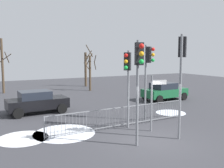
{
  "coord_description": "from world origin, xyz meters",
  "views": [
    {
      "loc": [
        -6.61,
        -8.85,
        3.81
      ],
      "look_at": [
        -0.12,
        3.36,
        2.18
      ],
      "focal_mm": 40.57,
      "sensor_mm": 36.0,
      "label": 1
    }
  ],
  "objects_px": {
    "traffic_light_foreground_right": "(127,72)",
    "bare_tree_centre": "(86,68)",
    "bare_tree_right": "(90,71)",
    "car_black_trailing": "(37,102)",
    "bare_tree_left": "(2,64)",
    "traffic_light_rear_right": "(182,63)",
    "direction_sign_post": "(153,100)",
    "traffic_light_rear_left": "(139,69)",
    "car_green_far": "(164,91)",
    "traffic_light_mid_left": "(148,66)"
  },
  "relations": [
    {
      "from": "traffic_light_foreground_right",
      "to": "bare_tree_left",
      "type": "bearing_deg",
      "value": -24.19
    },
    {
      "from": "traffic_light_rear_right",
      "to": "car_green_far",
      "type": "distance_m",
      "value": 10.08
    },
    {
      "from": "bare_tree_centre",
      "to": "bare_tree_right",
      "type": "xyz_separation_m",
      "value": [
        -1.04,
        -3.63,
        -0.2
      ]
    },
    {
      "from": "car_black_trailing",
      "to": "bare_tree_centre",
      "type": "height_order",
      "value": "bare_tree_centre"
    },
    {
      "from": "traffic_light_mid_left",
      "to": "direction_sign_post",
      "type": "bearing_deg",
      "value": 25.96
    },
    {
      "from": "bare_tree_left",
      "to": "car_green_far",
      "type": "bearing_deg",
      "value": -42.23
    },
    {
      "from": "direction_sign_post",
      "to": "bare_tree_right",
      "type": "xyz_separation_m",
      "value": [
        2.82,
        14.48,
        0.47
      ]
    },
    {
      "from": "direction_sign_post",
      "to": "traffic_light_rear_left",
      "type": "bearing_deg",
      "value": -122.56
    },
    {
      "from": "traffic_light_rear_right",
      "to": "traffic_light_rear_left",
      "type": "xyz_separation_m",
      "value": [
        -2.3,
        -0.03,
        -0.22
      ]
    },
    {
      "from": "car_black_trailing",
      "to": "traffic_light_foreground_right",
      "type": "bearing_deg",
      "value": -60.87
    },
    {
      "from": "traffic_light_foreground_right",
      "to": "traffic_light_mid_left",
      "type": "xyz_separation_m",
      "value": [
        1.8,
        0.71,
        0.24
      ]
    },
    {
      "from": "car_green_far",
      "to": "traffic_light_rear_left",
      "type": "bearing_deg",
      "value": -138.6
    },
    {
      "from": "car_green_far",
      "to": "bare_tree_right",
      "type": "relative_size",
      "value": 0.98
    },
    {
      "from": "bare_tree_centre",
      "to": "bare_tree_right",
      "type": "bearing_deg",
      "value": -105.93
    },
    {
      "from": "traffic_light_rear_right",
      "to": "bare_tree_left",
      "type": "bearing_deg",
      "value": 163.16
    },
    {
      "from": "traffic_light_rear_left",
      "to": "car_black_trailing",
      "type": "distance_m",
      "value": 8.8
    },
    {
      "from": "bare_tree_right",
      "to": "car_black_trailing",
      "type": "bearing_deg",
      "value": -132.1
    },
    {
      "from": "direction_sign_post",
      "to": "car_black_trailing",
      "type": "xyz_separation_m",
      "value": [
        -4.28,
        6.62,
        -0.81
      ]
    },
    {
      "from": "bare_tree_left",
      "to": "traffic_light_rear_right",
      "type": "bearing_deg",
      "value": -72.27
    },
    {
      "from": "direction_sign_post",
      "to": "bare_tree_left",
      "type": "height_order",
      "value": "bare_tree_left"
    },
    {
      "from": "traffic_light_rear_right",
      "to": "traffic_light_mid_left",
      "type": "xyz_separation_m",
      "value": [
        0.49,
        3.17,
        -0.25
      ]
    },
    {
      "from": "traffic_light_foreground_right",
      "to": "direction_sign_post",
      "type": "distance_m",
      "value": 1.9
    },
    {
      "from": "traffic_light_mid_left",
      "to": "traffic_light_rear_right",
      "type": "bearing_deg",
      "value": 45.78
    },
    {
      "from": "traffic_light_foreground_right",
      "to": "car_green_far",
      "type": "xyz_separation_m",
      "value": [
        6.96,
        5.45,
        -2.17
      ]
    },
    {
      "from": "bare_tree_left",
      "to": "bare_tree_right",
      "type": "xyz_separation_m",
      "value": [
        8.25,
        -2.45,
        -0.83
      ]
    },
    {
      "from": "traffic_light_rear_left",
      "to": "traffic_light_mid_left",
      "type": "bearing_deg",
      "value": -116.93
    },
    {
      "from": "traffic_light_rear_left",
      "to": "car_black_trailing",
      "type": "xyz_separation_m",
      "value": [
        -2.43,
        8.1,
        -2.44
      ]
    },
    {
      "from": "traffic_light_rear_right",
      "to": "bare_tree_left",
      "type": "xyz_separation_m",
      "value": [
        -5.88,
        18.38,
        -0.55
      ]
    },
    {
      "from": "traffic_light_foreground_right",
      "to": "car_black_trailing",
      "type": "height_order",
      "value": "traffic_light_foreground_right"
    },
    {
      "from": "bare_tree_right",
      "to": "car_green_far",
      "type": "bearing_deg",
      "value": -67.72
    },
    {
      "from": "bare_tree_left",
      "to": "bare_tree_centre",
      "type": "distance_m",
      "value": 9.38
    },
    {
      "from": "bare_tree_left",
      "to": "bare_tree_right",
      "type": "bearing_deg",
      "value": -16.55
    },
    {
      "from": "bare_tree_centre",
      "to": "direction_sign_post",
      "type": "bearing_deg",
      "value": -102.03
    },
    {
      "from": "traffic_light_mid_left",
      "to": "bare_tree_right",
      "type": "xyz_separation_m",
      "value": [
        1.88,
        12.76,
        -1.13
      ]
    },
    {
      "from": "car_black_trailing",
      "to": "bare_tree_right",
      "type": "bearing_deg",
      "value": 45.64
    },
    {
      "from": "traffic_light_rear_left",
      "to": "car_green_far",
      "type": "bearing_deg",
      "value": -120.89
    },
    {
      "from": "traffic_light_rear_right",
      "to": "car_green_far",
      "type": "xyz_separation_m",
      "value": [
        5.66,
        7.91,
        -2.66
      ]
    },
    {
      "from": "traffic_light_rear_right",
      "to": "traffic_light_mid_left",
      "type": "relative_size",
      "value": 1.08
    },
    {
      "from": "traffic_light_rear_right",
      "to": "bare_tree_centre",
      "type": "height_order",
      "value": "bare_tree_centre"
    },
    {
      "from": "traffic_light_rear_right",
      "to": "bare_tree_centre",
      "type": "bearing_deg",
      "value": 135.54
    },
    {
      "from": "car_black_trailing",
      "to": "bare_tree_right",
      "type": "relative_size",
      "value": 0.97
    },
    {
      "from": "car_green_far",
      "to": "bare_tree_right",
      "type": "bearing_deg",
      "value": 108.74
    },
    {
      "from": "car_black_trailing",
      "to": "bare_tree_left",
      "type": "height_order",
      "value": "bare_tree_left"
    },
    {
      "from": "car_green_far",
      "to": "bare_tree_centre",
      "type": "xyz_separation_m",
      "value": [
        -2.25,
        11.65,
        1.48
      ]
    },
    {
      "from": "traffic_light_foreground_right",
      "to": "bare_tree_centre",
      "type": "distance_m",
      "value": 17.75
    },
    {
      "from": "traffic_light_rear_left",
      "to": "car_black_trailing",
      "type": "bearing_deg",
      "value": -59.14
    },
    {
      "from": "bare_tree_left",
      "to": "direction_sign_post",
      "type": "bearing_deg",
      "value": -72.23
    },
    {
      "from": "traffic_light_rear_left",
      "to": "bare_tree_right",
      "type": "distance_m",
      "value": 16.67
    },
    {
      "from": "car_black_trailing",
      "to": "bare_tree_centre",
      "type": "relative_size",
      "value": 0.79
    },
    {
      "from": "car_black_trailing",
      "to": "bare_tree_left",
      "type": "relative_size",
      "value": 0.72
    }
  ]
}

